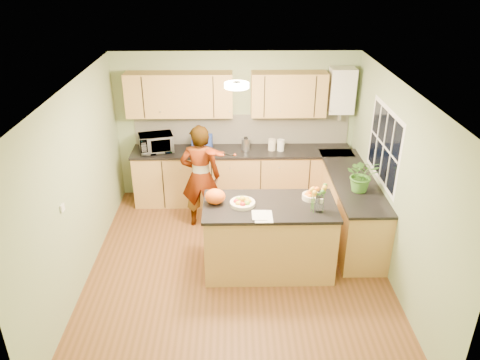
{
  "coord_description": "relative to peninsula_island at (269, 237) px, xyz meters",
  "views": [
    {
      "loc": [
        -0.05,
        -5.24,
        3.91
      ],
      "look_at": [
        0.04,
        0.5,
        1.09
      ],
      "focal_mm": 35.0,
      "sensor_mm": 36.0,
      "label": 1
    }
  ],
  "objects": [
    {
      "name": "wall_left",
      "position": [
        -2.42,
        0.0,
        0.76
      ],
      "size": [
        0.02,
        4.5,
        2.5
      ],
      "primitive_type": "cube",
      "color": "#8FA677",
      "rests_on": "floor"
    },
    {
      "name": "floor",
      "position": [
        -0.42,
        0.0,
        -0.49
      ],
      "size": [
        4.5,
        4.5,
        0.0
      ],
      "primitive_type": "plane",
      "color": "brown",
      "rests_on": "ground"
    },
    {
      "name": "peninsula_island",
      "position": [
        0.0,
        0.0,
        0.0
      ],
      "size": [
        1.71,
        0.88,
        0.98
      ],
      "color": "tan",
      "rests_on": "floor"
    },
    {
      "name": "upper_cabinets",
      "position": [
        -0.59,
        2.08,
        1.36
      ],
      "size": [
        3.2,
        0.34,
        0.7
      ],
      "color": "tan",
      "rests_on": "wall_back"
    },
    {
      "name": "back_counter",
      "position": [
        -0.32,
        1.95,
        -0.02
      ],
      "size": [
        3.64,
        0.62,
        0.94
      ],
      "color": "tan",
      "rests_on": "floor"
    },
    {
      "name": "kettle",
      "position": [
        -0.25,
        1.96,
        0.56
      ],
      "size": [
        0.14,
        0.14,
        0.27
      ],
      "rotation": [
        0.0,
        0.0,
        0.07
      ],
      "color": "silver",
      "rests_on": "back_counter"
    },
    {
      "name": "jar_cream",
      "position": [
        0.18,
        1.94,
        0.54
      ],
      "size": [
        0.14,
        0.14,
        0.19
      ],
      "primitive_type": "cylinder",
      "rotation": [
        0.0,
        0.0,
        0.2
      ],
      "color": "beige",
      "rests_on": "back_counter"
    },
    {
      "name": "light_switch",
      "position": [
        -2.4,
        -0.6,
        0.81
      ],
      "size": [
        0.02,
        0.09,
        0.09
      ],
      "primitive_type": "cube",
      "color": "white",
      "rests_on": "wall_left"
    },
    {
      "name": "jar_white",
      "position": [
        0.32,
        1.92,
        0.54
      ],
      "size": [
        0.15,
        0.15,
        0.19
      ],
      "primitive_type": "cylinder",
      "rotation": [
        0.0,
        0.0,
        -0.32
      ],
      "color": "white",
      "rests_on": "back_counter"
    },
    {
      "name": "violin",
      "position": [
        -0.76,
        0.94,
        0.83
      ],
      "size": [
        0.57,
        0.49,
        0.14
      ],
      "primitive_type": null,
      "rotation": [
        0.17,
        0.0,
        -0.61
      ],
      "color": "#4B1504",
      "rests_on": "violinist"
    },
    {
      "name": "orange_bag",
      "position": [
        -0.7,
        0.05,
        0.59
      ],
      "size": [
        0.29,
        0.26,
        0.2
      ],
      "primitive_type": "ellipsoid",
      "rotation": [
        0.0,
        0.0,
        0.12
      ],
      "color": "#E95813",
      "rests_on": "peninsula_island"
    },
    {
      "name": "window_right",
      "position": [
        1.58,
        0.6,
        1.06
      ],
      "size": [
        0.01,
        1.3,
        1.05
      ],
      "color": "white",
      "rests_on": "wall_right"
    },
    {
      "name": "orange_bowl",
      "position": [
        0.55,
        0.15,
        0.55
      ],
      "size": [
        0.23,
        0.23,
        0.13
      ],
      "color": "beige",
      "rests_on": "peninsula_island"
    },
    {
      "name": "wall_front",
      "position": [
        -0.42,
        -2.25,
        0.76
      ],
      "size": [
        4.0,
        0.02,
        2.5
      ],
      "primitive_type": "cube",
      "color": "#8FA677",
      "rests_on": "floor"
    },
    {
      "name": "ceiling",
      "position": [
        -0.42,
        0.0,
        2.01
      ],
      "size": [
        4.0,
        4.5,
        0.02
      ],
      "primitive_type": "cube",
      "color": "silver",
      "rests_on": "wall_back"
    },
    {
      "name": "splashback",
      "position": [
        -0.32,
        2.24,
        0.71
      ],
      "size": [
        3.6,
        0.02,
        0.52
      ],
      "primitive_type": "cube",
      "color": "silver",
      "rests_on": "back_counter"
    },
    {
      "name": "papers",
      "position": [
        -0.1,
        -0.3,
        0.5
      ],
      "size": [
        0.22,
        0.3,
        0.01
      ],
      "primitive_type": "cube",
      "color": "silver",
      "rests_on": "peninsula_island"
    },
    {
      "name": "wall_right",
      "position": [
        1.58,
        0.0,
        0.76
      ],
      "size": [
        0.02,
        4.5,
        2.5
      ],
      "primitive_type": "cube",
      "color": "#8FA677",
      "rests_on": "floor"
    },
    {
      "name": "potted_plant",
      "position": [
        1.28,
        0.45,
        0.69
      ],
      "size": [
        0.47,
        0.42,
        0.48
      ],
      "primitive_type": "imported",
      "rotation": [
        0.0,
        0.0,
        -0.11
      ],
      "color": "#407D29",
      "rests_on": "right_counter"
    },
    {
      "name": "wall_back",
      "position": [
        -0.42,
        2.25,
        0.76
      ],
      "size": [
        4.0,
        0.02,
        2.5
      ],
      "primitive_type": "cube",
      "color": "#8FA677",
      "rests_on": "floor"
    },
    {
      "name": "blue_box",
      "position": [
        -0.97,
        1.94,
        0.58
      ],
      "size": [
        0.34,
        0.25,
        0.26
      ],
      "primitive_type": "cube",
      "rotation": [
        0.0,
        0.0,
        -0.05
      ],
      "color": "#213A98",
      "rests_on": "back_counter"
    },
    {
      "name": "right_counter",
      "position": [
        1.28,
        0.85,
        -0.02
      ],
      "size": [
        0.62,
        2.24,
        0.94
      ],
      "color": "tan",
      "rests_on": "floor"
    },
    {
      "name": "fruit_dish",
      "position": [
        -0.35,
        0.0,
        0.54
      ],
      "size": [
        0.32,
        0.32,
        0.11
      ],
      "color": "beige",
      "rests_on": "peninsula_island"
    },
    {
      "name": "microwave",
      "position": [
        -1.72,
        1.92,
        0.6
      ],
      "size": [
        0.61,
        0.49,
        0.3
      ],
      "primitive_type": "imported",
      "rotation": [
        0.0,
        0.0,
        0.26
      ],
      "color": "white",
      "rests_on": "back_counter"
    },
    {
      "name": "boiler",
      "position": [
        1.28,
        2.09,
        1.4
      ],
      "size": [
        0.4,
        0.3,
        0.86
      ],
      "color": "white",
      "rests_on": "wall_back"
    },
    {
      "name": "ceiling_lamp",
      "position": [
        -0.42,
        0.3,
        1.97
      ],
      "size": [
        0.3,
        0.3,
        0.07
      ],
      "color": "#FFEABF",
      "rests_on": "ceiling"
    },
    {
      "name": "violinist",
      "position": [
        -0.96,
        1.16,
        0.34
      ],
      "size": [
        0.62,
        0.42,
        1.66
      ],
      "primitive_type": "imported",
      "rotation": [
        0.0,
        0.0,
        3.1
      ],
      "color": "tan",
      "rests_on": "floor"
    },
    {
      "name": "flower_vase",
      "position": [
        0.6,
        -0.18,
        0.8
      ],
      "size": [
        0.25,
        0.25,
        0.46
      ],
      "rotation": [
        0.0,
        0.0,
        -0.18
      ],
      "color": "silver",
      "rests_on": "peninsula_island"
    }
  ]
}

